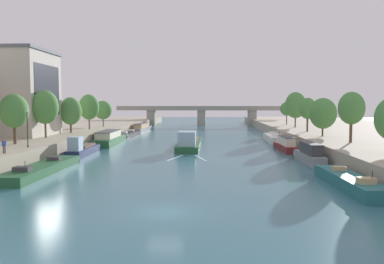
{
  "coord_description": "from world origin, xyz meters",
  "views": [
    {
      "loc": [
        3.17,
        -26.72,
        7.62
      ],
      "look_at": [
        0.0,
        40.21,
        2.77
      ],
      "focal_mm": 36.29,
      "sensor_mm": 36.0,
      "label": 1
    }
  ],
  "objects": [
    {
      "name": "ground_plane",
      "position": [
        0.0,
        0.0,
        0.0
      ],
      "size": [
        400.0,
        400.0,
        0.0
      ],
      "primitive_type": "plane",
      "color": "#336675"
    },
    {
      "name": "barge_midriver",
      "position": [
        -0.5,
        40.25,
        0.93
      ],
      "size": [
        3.8,
        20.06,
        3.24
      ],
      "color": "#235633",
      "rests_on": "ground"
    },
    {
      "name": "lamppost_left_bank",
      "position": [
        -19.63,
        20.45,
        4.79
      ],
      "size": [
        0.28,
        0.28,
        4.67
      ],
      "color": "black",
      "rests_on": "quay_left"
    },
    {
      "name": "tree_right_end_of_row",
      "position": [
        22.21,
        50.22,
        6.75
      ],
      "size": [
        3.36,
        3.36,
        6.63
      ],
      "color": "brown",
      "rests_on": "quay_right"
    },
    {
      "name": "moored_boat_left_downstream",
      "position": [
        -15.4,
        14.98,
        0.51
      ],
      "size": [
        3.01,
        16.45,
        2.06
      ],
      "color": "#235633",
      "rests_on": "ground"
    },
    {
      "name": "tree_right_midway",
      "position": [
        21.92,
        38.79,
        6.07
      ],
      "size": [
        4.46,
        4.46,
        6.42
      ],
      "color": "brown",
      "rests_on": "quay_right"
    },
    {
      "name": "tree_right_third",
      "position": [
        22.95,
        74.78,
        6.38
      ],
      "size": [
        3.44,
        3.44,
        5.92
      ],
      "color": "brown",
      "rests_on": "quay_right"
    },
    {
      "name": "tree_left_nearest",
      "position": [
        -23.11,
        24.02,
        6.67
      ],
      "size": [
        3.8,
        3.8,
        6.73
      ],
      "color": "brown",
      "rests_on": "quay_left"
    },
    {
      "name": "bridge_far",
      "position": [
        0.0,
        110.3,
        4.38
      ],
      "size": [
        59.64,
        4.4,
        6.89
      ],
      "color": "gray",
      "rests_on": "ground"
    },
    {
      "name": "tree_right_second",
      "position": [
        22.82,
        63.93,
        7.36
      ],
      "size": [
        4.78,
        4.78,
        8.16
      ],
      "color": "brown",
      "rests_on": "quay_right"
    },
    {
      "name": "moored_boat_left_gap_after",
      "position": [
        -16.07,
        62.79,
        0.56
      ],
      "size": [
        3.56,
        15.0,
        2.17
      ],
      "color": "black",
      "rests_on": "ground"
    },
    {
      "name": "quay_left",
      "position": [
        -35.82,
        55.0,
        1.12
      ],
      "size": [
        36.0,
        170.0,
        2.23
      ],
      "primitive_type": "cube",
      "color": "#A89E89",
      "rests_on": "ground"
    },
    {
      "name": "tree_left_second",
      "position": [
        -22.39,
        64.57,
        6.18
      ],
      "size": [
        4.19,
        4.19,
        6.16
      ],
      "color": "brown",
      "rests_on": "quay_left"
    },
    {
      "name": "tree_left_midway",
      "position": [
        -23.19,
        45.27,
        6.28
      ],
      "size": [
        4.1,
        4.1,
        6.66
      ],
      "color": "brown",
      "rests_on": "quay_left"
    },
    {
      "name": "moored_boat_right_downstream",
      "position": [
        15.4,
        36.57,
        1.01
      ],
      "size": [
        2.18,
        10.71,
        2.43
      ],
      "color": "maroon",
      "rests_on": "ground"
    },
    {
      "name": "building_left_far_end",
      "position": [
        -32.16,
        37.85,
        9.52
      ],
      "size": [
        16.06,
        12.7,
        14.55
      ],
      "color": "#BCB2A8",
      "rests_on": "quay_left"
    },
    {
      "name": "moored_boat_right_near",
      "position": [
        15.81,
        8.84,
        0.6
      ],
      "size": [
        2.78,
        13.41,
        2.25
      ],
      "color": "#23666B",
      "rests_on": "ground"
    },
    {
      "name": "moored_boat_left_midway",
      "position": [
        -15.94,
        80.44,
        0.97
      ],
      "size": [
        3.33,
        16.35,
        2.31
      ],
      "color": "gray",
      "rests_on": "ground"
    },
    {
      "name": "tree_right_far",
      "position": [
        22.84,
        28.39,
        7.03
      ],
      "size": [
        3.63,
        3.63,
        7.12
      ],
      "color": "brown",
      "rests_on": "quay_right"
    },
    {
      "name": "tree_left_far",
      "position": [
        -22.46,
        54.11,
        6.98
      ],
      "size": [
        4.2,
        4.2,
        7.42
      ],
      "color": "brown",
      "rests_on": "quay_left"
    },
    {
      "name": "moored_boat_right_gap_after",
      "position": [
        16.15,
        52.62,
        0.69
      ],
      "size": [
        3.32,
        14.67,
        2.43
      ],
      "color": "silver",
      "rests_on": "ground"
    },
    {
      "name": "person_on_quay",
      "position": [
        -19.3,
        14.27,
        3.16
      ],
      "size": [
        0.32,
        0.49,
        1.62
      ],
      "color": "#473D33",
      "rests_on": "quay_left"
    },
    {
      "name": "tree_left_third",
      "position": [
        -23.15,
        33.87,
        7.12
      ],
      "size": [
        4.25,
        4.25,
        7.6
      ],
      "color": "brown",
      "rests_on": "quay_left"
    },
    {
      "name": "quay_right",
      "position": [
        35.82,
        55.0,
        1.12
      ],
      "size": [
        36.0,
        170.0,
        2.23
      ],
      "primitive_type": "cube",
      "color": "#A89E89",
      "rests_on": "ground"
    },
    {
      "name": "moored_boat_right_far",
      "position": [
        15.97,
        23.5,
        1.12
      ],
      "size": [
        1.98,
        10.16,
        2.69
      ],
      "color": "gray",
      "rests_on": "ground"
    },
    {
      "name": "moored_boat_left_lone",
      "position": [
        -16.06,
        46.1,
        1.09
      ],
      "size": [
        3.97,
        16.84,
        2.59
      ],
      "color": "#235633",
      "rests_on": "ground"
    },
    {
      "name": "moored_boat_left_far",
      "position": [
        -15.88,
        29.89,
        0.9
      ],
      "size": [
        2.5,
        12.0,
        3.04
      ],
      "color": "#1E284C",
      "rests_on": "ground"
    },
    {
      "name": "wake_behind_barge",
      "position": [
        -0.01,
        27.48,
        0.01
      ],
      "size": [
        5.6,
        5.88,
        0.03
      ],
      "color": "#A5D1DB",
      "rests_on": "ground"
    }
  ]
}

